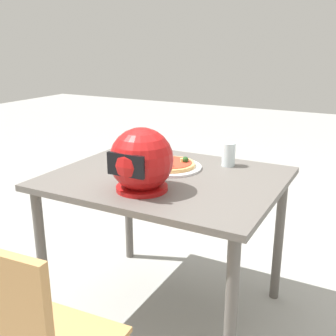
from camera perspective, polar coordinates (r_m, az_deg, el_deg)
name	(u,v)px	position (r m, az deg, el deg)	size (l,w,h in m)	color
ground_plane	(166,309)	(2.36, -0.22, -18.97)	(14.00, 14.00, 0.00)	#9E9E99
dining_table	(166,193)	(2.04, -0.24, -3.51)	(1.10, 0.89, 0.77)	#5B5651
pizza_plate	(170,167)	(2.12, 0.23, 0.13)	(0.33, 0.33, 0.01)	white
pizza	(170,163)	(2.12, 0.22, 0.63)	(0.26, 0.26, 0.05)	tan
motorcycle_helmet	(142,161)	(1.78, -3.65, 0.98)	(0.28, 0.28, 0.28)	#B21414
drinking_glass	(229,154)	(2.17, 8.41, 1.87)	(0.07, 0.07, 0.12)	silver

